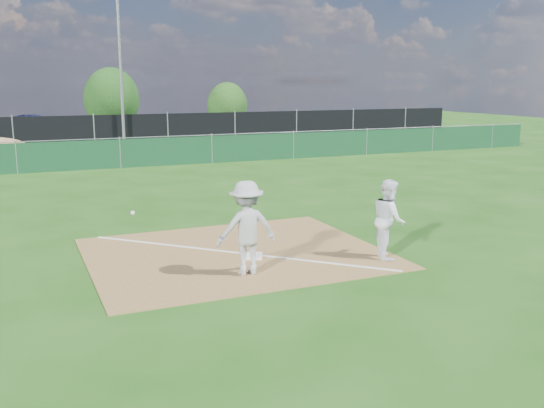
{
  "coord_description": "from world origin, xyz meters",
  "views": [
    {
      "loc": [
        -4.17,
        -10.58,
        3.56
      ],
      "look_at": [
        0.84,
        1.0,
        1.0
      ],
      "focal_mm": 40.0,
      "sensor_mm": 36.0,
      "label": 1
    }
  ],
  "objects_px": {
    "first_base": "(254,256)",
    "tree_right": "(227,105)",
    "play_at_first": "(247,228)",
    "car_right": "(159,129)",
    "runner": "(389,219)",
    "light_pole": "(121,73)",
    "tree_mid": "(112,99)",
    "car_mid": "(39,128)"
  },
  "relations": [
    {
      "from": "light_pole",
      "to": "first_base",
      "type": "relative_size",
      "value": 22.81
    },
    {
      "from": "first_base",
      "to": "tree_mid",
      "type": "xyz_separation_m",
      "value": [
        2.39,
        33.0,
        2.28
      ]
    },
    {
      "from": "car_right",
      "to": "tree_mid",
      "type": "distance_m",
      "value": 7.16
    },
    {
      "from": "runner",
      "to": "car_right",
      "type": "relative_size",
      "value": 0.35
    },
    {
      "from": "light_pole",
      "to": "runner",
      "type": "bearing_deg",
      "value": -86.82
    },
    {
      "from": "first_base",
      "to": "tree_right",
      "type": "distance_m",
      "value": 33.82
    },
    {
      "from": "play_at_first",
      "to": "tree_mid",
      "type": "height_order",
      "value": "tree_mid"
    },
    {
      "from": "runner",
      "to": "tree_mid",
      "type": "distance_m",
      "value": 34.04
    },
    {
      "from": "first_base",
      "to": "play_at_first",
      "type": "relative_size",
      "value": 0.13
    },
    {
      "from": "light_pole",
      "to": "first_base",
      "type": "height_order",
      "value": "light_pole"
    },
    {
      "from": "tree_right",
      "to": "runner",
      "type": "bearing_deg",
      "value": -103.75
    },
    {
      "from": "first_base",
      "to": "car_mid",
      "type": "bearing_deg",
      "value": 95.58
    },
    {
      "from": "car_right",
      "to": "tree_mid",
      "type": "height_order",
      "value": "tree_mid"
    },
    {
      "from": "runner",
      "to": "light_pole",
      "type": "bearing_deg",
      "value": 24.22
    },
    {
      "from": "light_pole",
      "to": "tree_mid",
      "type": "bearing_deg",
      "value": 84.14
    },
    {
      "from": "first_base",
      "to": "tree_right",
      "type": "xyz_separation_m",
      "value": [
        10.66,
        32.05,
        1.75
      ]
    },
    {
      "from": "runner",
      "to": "car_right",
      "type": "bearing_deg",
      "value": 17.77
    },
    {
      "from": "light_pole",
      "to": "car_mid",
      "type": "height_order",
      "value": "light_pole"
    },
    {
      "from": "play_at_first",
      "to": "car_mid",
      "type": "distance_m",
      "value": 28.85
    },
    {
      "from": "runner",
      "to": "tree_right",
      "type": "bearing_deg",
      "value": 7.29
    },
    {
      "from": "play_at_first",
      "to": "car_right",
      "type": "xyz_separation_m",
      "value": [
        4.63,
        27.17,
        -0.21
      ]
    },
    {
      "from": "light_pole",
      "to": "car_mid",
      "type": "xyz_separation_m",
      "value": [
        -4.0,
        5.65,
        -3.19
      ]
    },
    {
      "from": "runner",
      "to": "play_at_first",
      "type": "bearing_deg",
      "value": 109.42
    },
    {
      "from": "tree_mid",
      "to": "tree_right",
      "type": "relative_size",
      "value": 1.29
    },
    {
      "from": "runner",
      "to": "car_mid",
      "type": "height_order",
      "value": "runner"
    },
    {
      "from": "first_base",
      "to": "light_pole",
      "type": "bearing_deg",
      "value": 86.69
    },
    {
      "from": "tree_mid",
      "to": "first_base",
      "type": "bearing_deg",
      "value": -94.15
    },
    {
      "from": "light_pole",
      "to": "car_right",
      "type": "height_order",
      "value": "light_pole"
    },
    {
      "from": "tree_right",
      "to": "car_right",
      "type": "bearing_deg",
      "value": -138.39
    },
    {
      "from": "play_at_first",
      "to": "runner",
      "type": "bearing_deg",
      "value": -1.62
    },
    {
      "from": "runner",
      "to": "car_mid",
      "type": "xyz_separation_m",
      "value": [
        -5.29,
        28.85,
        -0.01
      ]
    },
    {
      "from": "car_mid",
      "to": "tree_mid",
      "type": "distance_m",
      "value": 7.42
    },
    {
      "from": "light_pole",
      "to": "play_at_first",
      "type": "height_order",
      "value": "light_pole"
    },
    {
      "from": "car_mid",
      "to": "car_right",
      "type": "bearing_deg",
      "value": -110.4
    },
    {
      "from": "play_at_first",
      "to": "tree_mid",
      "type": "xyz_separation_m",
      "value": [
        2.89,
        33.92,
        1.43
      ]
    },
    {
      "from": "first_base",
      "to": "car_mid",
      "type": "relative_size",
      "value": 0.07
    },
    {
      "from": "car_mid",
      "to": "runner",
      "type": "bearing_deg",
      "value": -176.9
    },
    {
      "from": "runner",
      "to": "tree_right",
      "type": "distance_m",
      "value": 34.05
    },
    {
      "from": "light_pole",
      "to": "tree_mid",
      "type": "relative_size",
      "value": 1.76
    },
    {
      "from": "car_right",
      "to": "first_base",
      "type": "bearing_deg",
      "value": 146.97
    },
    {
      "from": "first_base",
      "to": "tree_right",
      "type": "relative_size",
      "value": 0.1
    },
    {
      "from": "runner",
      "to": "car_right",
      "type": "xyz_separation_m",
      "value": [
        1.56,
        27.26,
        -0.13
      ]
    }
  ]
}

